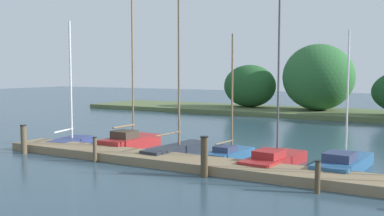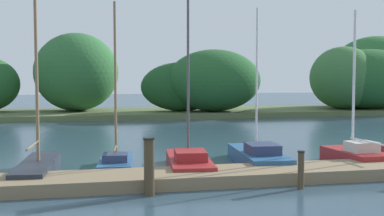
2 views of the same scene
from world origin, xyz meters
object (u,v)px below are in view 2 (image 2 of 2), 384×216
at_px(sailboat_6, 354,155).
at_px(mooring_piling_3, 301,170).
at_px(sailboat_4, 189,161).
at_px(sailboat_3, 116,161).
at_px(mooring_piling_2, 149,166).
at_px(sailboat_2, 38,164).
at_px(sailboat_5, 257,156).

height_order(sailboat_6, mooring_piling_3, sailboat_6).
distance_m(sailboat_4, sailboat_6, 5.76).
bearing_deg(sailboat_3, sailboat_6, -89.72).
height_order(sailboat_4, mooring_piling_2, sailboat_4).
relative_size(sailboat_3, mooring_piling_3, 5.23).
height_order(sailboat_6, mooring_piling_2, sailboat_6).
bearing_deg(mooring_piling_3, sailboat_3, 141.40).
distance_m(sailboat_2, sailboat_3, 2.44).
distance_m(sailboat_6, mooring_piling_2, 7.91).
height_order(sailboat_4, sailboat_6, sailboat_4).
bearing_deg(mooring_piling_2, mooring_piling_3, -2.39).
relative_size(sailboat_2, sailboat_5, 1.46).
height_order(sailboat_2, mooring_piling_3, sailboat_2).
distance_m(sailboat_2, sailboat_5, 7.21).
relative_size(sailboat_6, mooring_piling_2, 3.56).
height_order(sailboat_5, sailboat_6, sailboat_5).
bearing_deg(mooring_piling_3, sailboat_5, 88.36).
relative_size(sailboat_2, mooring_piling_3, 7.54).
height_order(sailboat_3, mooring_piling_2, sailboat_3).
distance_m(sailboat_4, mooring_piling_3, 3.97).
relative_size(mooring_piling_2, mooring_piling_3, 1.42).
xyz_separation_m(sailboat_2, sailboat_3, (2.38, 0.52, -0.09)).
distance_m(sailboat_5, mooring_piling_2, 5.51).
bearing_deg(sailboat_3, mooring_piling_2, -163.93).
xyz_separation_m(sailboat_4, sailboat_5, (2.55, 0.59, -0.02)).
bearing_deg(sailboat_6, sailboat_2, 85.42).
relative_size(sailboat_3, sailboat_6, 1.03).
bearing_deg(sailboat_3, sailboat_5, -84.31).
height_order(mooring_piling_2, mooring_piling_3, mooring_piling_2).
relative_size(sailboat_4, sailboat_6, 1.39).
height_order(sailboat_3, sailboat_4, sailboat_4).
bearing_deg(sailboat_3, sailboat_4, -99.45).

